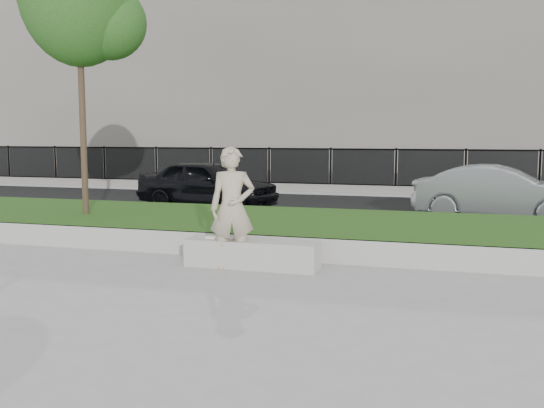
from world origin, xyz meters
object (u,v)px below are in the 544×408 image
(man, at_px, (232,208))
(car_silver, at_px, (500,193))
(car_dark, at_px, (208,184))
(book, at_px, (213,237))
(stone_bench, at_px, (252,254))

(man, relative_size, car_silver, 0.48)
(car_dark, bearing_deg, man, -146.01)
(man, distance_m, book, 0.65)
(man, distance_m, car_dark, 7.45)
(car_dark, relative_size, car_silver, 1.00)
(stone_bench, xyz_separation_m, man, (-0.27, -0.15, 0.72))
(man, height_order, car_silver, man)
(car_dark, xyz_separation_m, car_silver, (7.53, -0.13, -0.02))
(stone_bench, relative_size, man, 1.12)
(book, height_order, car_dark, car_dark)
(book, bearing_deg, man, -22.86)
(book, distance_m, car_dark, 7.14)
(stone_bench, distance_m, man, 0.79)
(man, xyz_separation_m, car_silver, (4.31, 6.59, -0.25))
(man, xyz_separation_m, book, (-0.38, 0.16, -0.50))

